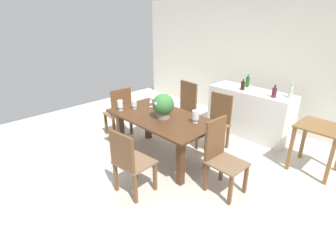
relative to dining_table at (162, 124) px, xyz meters
name	(u,v)px	position (x,y,z in m)	size (l,w,h in m)	color
ground_plane	(165,156)	(0.00, 0.06, -0.63)	(7.04, 7.04, 0.00)	beige
back_wall	(251,62)	(0.00, 2.66, 0.67)	(6.40, 0.10, 2.60)	silver
dining_table	(162,124)	(0.00, 0.00, 0.00)	(1.81, 0.97, 0.76)	#4C2D19
chair_far_right	(217,119)	(0.40, 0.99, -0.08)	(0.49, 0.50, 1.00)	brown
chair_near_right	(129,160)	(0.41, -0.98, -0.10)	(0.51, 0.48, 0.96)	brown
chair_foot_end	(221,153)	(1.19, 0.00, -0.07)	(0.49, 0.44, 1.04)	brown
chair_head_end	(120,110)	(-1.20, -0.01, -0.08)	(0.44, 0.49, 0.99)	brown
chair_far_left	(185,107)	(-0.40, 0.99, -0.05)	(0.49, 0.49, 1.07)	brown
flower_centerpiece	(163,105)	(0.06, -0.02, 0.34)	(0.34, 0.35, 0.40)	gray
crystal_vase_left	(196,115)	(0.55, 0.20, 0.25)	(0.11, 0.11, 0.20)	silver
crystal_vase_center_near	(120,104)	(-0.70, -0.32, 0.24)	(0.09, 0.09, 0.18)	silver
crystal_vase_right	(134,104)	(-0.59, -0.10, 0.22)	(0.09, 0.09, 0.15)	silver
wine_glass	(151,101)	(-0.47, 0.18, 0.24)	(0.06, 0.06, 0.15)	silver
kitchen_counter	(249,113)	(0.52, 1.91, -0.17)	(1.64, 0.57, 0.92)	silver
wine_bottle_amber	(274,92)	(1.01, 1.80, 0.38)	(0.08, 0.08, 0.23)	#511E28
wine_bottle_clear	(291,92)	(1.21, 1.99, 0.39)	(0.07, 0.07, 0.28)	#B2BFB7
wine_bottle_tall	(247,82)	(0.31, 2.06, 0.39)	(0.07, 0.07, 0.26)	#194C1E
wine_bottle_dark	(243,86)	(0.36, 1.82, 0.37)	(0.08, 0.08, 0.21)	black
side_table	(319,137)	(1.94, 1.46, -0.05)	(0.63, 0.60, 0.76)	brown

